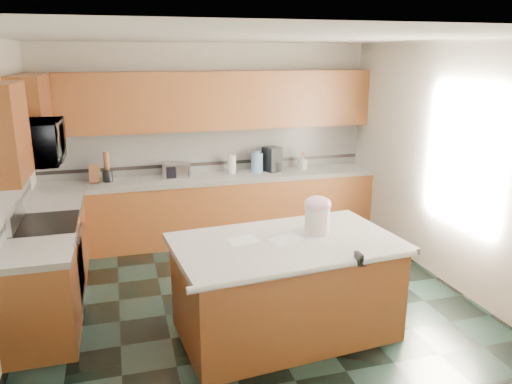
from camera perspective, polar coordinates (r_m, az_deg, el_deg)
name	(u,v)px	position (r m, az deg, el deg)	size (l,w,h in m)	color
floor	(251,303)	(5.41, -0.53, -12.61)	(4.60, 4.60, 0.00)	black
ceiling	(251,37)	(4.77, -0.62, 17.34)	(4.60, 4.60, 0.00)	white
wall_back	(208,142)	(7.14, -5.50, 5.76)	(4.60, 0.04, 2.70)	beige
wall_front	(361,277)	(2.86, 11.90, -9.52)	(4.60, 0.04, 2.70)	beige
wall_right	(453,166)	(5.95, 21.57, 2.79)	(0.04, 4.60, 2.70)	beige
back_base_cab	(214,210)	(7.04, -4.84, -2.06)	(4.60, 0.60, 0.86)	#3D1B0D
back_countertop	(213,178)	(6.92, -4.92, 1.58)	(4.60, 0.64, 0.06)	silver
back_upper_cab	(209,101)	(6.88, -5.34, 10.36)	(4.60, 0.33, 0.78)	#3D1B0D
back_backsplash	(209,150)	(7.12, -5.43, 4.80)	(4.60, 0.02, 0.63)	silver
back_accent_band	(209,164)	(7.16, -5.38, 3.26)	(4.60, 0.01, 0.05)	black
left_base_cab_rear	(58,242)	(6.30, -21.73, -5.28)	(0.60, 0.82, 0.86)	#3D1B0D
left_counter_rear	(53,204)	(6.17, -22.15, -1.27)	(0.64, 0.82, 0.06)	silver
left_base_cab_front	(41,302)	(4.91, -23.39, -11.43)	(0.60, 0.72, 0.86)	#3D1B0D
left_counter_front	(35,253)	(4.73, -23.98, -6.42)	(0.64, 0.72, 0.06)	silver
left_backsplash	(10,193)	(5.42, -26.31, -0.15)	(0.02, 2.30, 0.63)	silver
left_accent_band	(13,212)	(5.47, -26.00, -2.12)	(0.01, 2.30, 0.05)	black
left_upper_cab_rear	(31,111)	(6.12, -24.29, 8.46)	(0.33, 1.09, 0.78)	#3D1B0D
left_upper_cab_front	(1,133)	(4.49, -27.14, 6.05)	(0.33, 0.72, 0.78)	#3D1B0D
range_body	(50,267)	(5.57, -22.49, -7.98)	(0.60, 0.76, 0.88)	#B7B7BC
range_oven_door	(80,268)	(5.55, -19.45, -8.18)	(0.02, 0.68, 0.55)	black
range_cooktop	(45,225)	(5.41, -22.98, -3.49)	(0.62, 0.78, 0.04)	black
range_handle	(80,233)	(5.42, -19.49, -4.47)	(0.02, 0.02, 0.66)	#B7B7BC
range_backguard	(15,216)	(5.42, -25.84, -2.46)	(0.06, 0.76, 0.18)	#B7B7BC
microwave	(35,142)	(5.22, -23.94, 5.20)	(0.73, 0.50, 0.41)	#B7B7BC
island_base	(285,290)	(4.73, 3.37, -11.11)	(1.92, 1.09, 0.86)	#3D1B0D
island_top	(286,244)	(4.54, 3.47, -5.91)	(2.02, 1.19, 0.06)	silver
island_bullnose	(311,270)	(4.03, 6.29, -8.87)	(0.06, 0.06, 2.02)	silver
treat_jar	(317,220)	(4.71, 7.01, -3.25)	(0.23, 0.23, 0.24)	silver
treat_jar_lid	(318,204)	(4.66, 7.07, -1.39)	(0.25, 0.25, 0.16)	#DFA9BA
treat_jar_knob	(318,199)	(4.65, 7.09, -0.77)	(0.03, 0.03, 0.08)	tan
treat_jar_knob_end_l	(314,199)	(4.63, 6.61, -0.81)	(0.04, 0.04, 0.04)	tan
treat_jar_knob_end_r	(322,198)	(4.66, 7.57, -0.73)	(0.04, 0.04, 0.04)	tan
soap_bottle_island	(315,213)	(4.79, 6.75, -2.35)	(0.13, 0.13, 0.33)	#24A7B7
paper_sheet_a	(286,239)	(4.56, 3.45, -5.40)	(0.30, 0.22, 0.00)	white
paper_sheet_b	(244,240)	(4.53, -1.44, -5.55)	(0.28, 0.21, 0.00)	white
clamp_body	(359,259)	(4.20, 11.67, -7.48)	(0.03, 0.11, 0.10)	black
clamp_handle	(363,264)	(4.15, 12.08, -8.06)	(0.02, 0.02, 0.08)	black
knife_block	(95,174)	(6.83, -17.97, 1.95)	(0.13, 0.11, 0.24)	#472814
utensil_crock	(108,176)	(6.86, -16.60, 1.82)	(0.13, 0.13, 0.16)	black
utensil_bundle	(106,161)	(6.82, -16.73, 3.46)	(0.08, 0.08, 0.24)	#472814
toaster_oven	(177,171)	(6.87, -9.06, 2.44)	(0.34, 0.23, 0.20)	#B7B7BC
toaster_oven_door	(178,172)	(6.76, -8.94, 2.24)	(0.30, 0.01, 0.16)	black
paper_towel	(232,164)	(7.04, -2.78, 3.19)	(0.12, 0.12, 0.26)	white
paper_towel_base	(232,173)	(7.07, -2.77, 2.22)	(0.17, 0.17, 0.01)	#B7B7BC
water_jug	(257,163)	(7.09, 0.11, 3.36)	(0.17, 0.17, 0.28)	#638AB7
water_jug_neck	(257,152)	(7.05, 0.11, 4.62)	(0.08, 0.08, 0.04)	#638AB7
coffee_maker	(272,159)	(7.16, 1.86, 3.78)	(0.21, 0.23, 0.35)	black
coffee_carafe	(273,167)	(7.14, 1.98, 2.89)	(0.14, 0.14, 0.14)	black
soap_bottle_back	(303,162)	(7.30, 5.35, 3.43)	(0.10, 0.10, 0.22)	white
soap_back_cap	(303,153)	(7.27, 5.38, 4.41)	(0.02, 0.02, 0.03)	red
window_light_proxy	(464,156)	(5.75, 22.66, 3.80)	(0.02, 1.40, 1.10)	white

